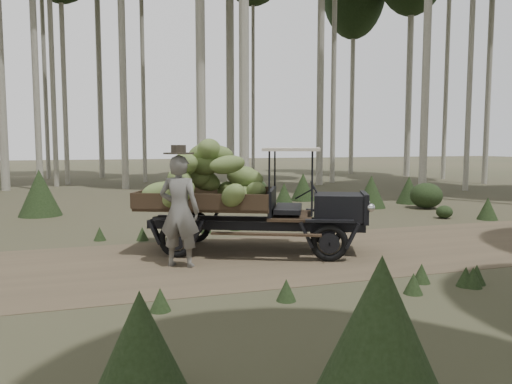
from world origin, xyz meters
TOP-DOWN VIEW (x-y plane):
  - ground at (0.00, 0.00)m, footprint 120.00×120.00m
  - dirt_track at (0.00, 0.00)m, footprint 70.00×4.00m
  - banana_truck at (-0.75, 0.77)m, footprint 4.54×3.09m
  - farmer at (-1.84, -0.22)m, footprint 0.83×0.74m
  - undergrowth at (-2.29, 0.19)m, footprint 19.23×20.64m

SIDE VIEW (x-z plane):
  - ground at x=0.00m, z-range 0.00..0.00m
  - dirt_track at x=0.00m, z-range 0.00..0.01m
  - undergrowth at x=-2.29m, z-range -0.14..1.25m
  - farmer at x=-1.84m, z-range -0.06..2.02m
  - banana_truck at x=-0.75m, z-range 0.19..2.44m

